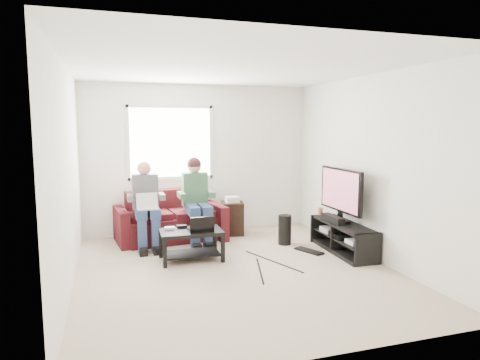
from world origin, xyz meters
name	(u,v)px	position (x,y,z in m)	size (l,w,h in m)	color
floor	(236,270)	(0.00, 0.00, 0.00)	(4.50, 4.50, 0.00)	#BDAD93
ceiling	(236,68)	(0.00, 0.00, 2.60)	(4.50, 4.50, 0.00)	white
wall_back	(199,159)	(0.00, 2.25, 1.30)	(4.50, 4.50, 0.00)	silver
wall_front	(319,201)	(0.00, -2.25, 1.30)	(4.50, 4.50, 0.00)	silver
wall_left	(67,178)	(-2.00, 0.00, 1.30)	(4.50, 4.50, 0.00)	silver
wall_right	(371,168)	(2.00, 0.00, 1.30)	(4.50, 4.50, 0.00)	silver
window	(171,143)	(-0.50, 2.23, 1.60)	(1.48, 0.04, 1.28)	white
sofa	(170,222)	(-0.60, 1.82, 0.30)	(1.81, 0.97, 0.81)	#4C1314
person_left	(146,201)	(-1.00, 1.53, 0.73)	(0.40, 0.70, 1.33)	#334872
person_right	(196,194)	(-0.20, 1.55, 0.79)	(0.40, 0.71, 1.37)	#334872
laptop_silver	(148,205)	(-1.00, 1.29, 0.70)	(0.32, 0.22, 0.24)	silver
coffee_table	(191,238)	(-0.47, 0.61, 0.32)	(0.87, 0.55, 0.43)	black
laptop_black	(200,223)	(-0.35, 0.53, 0.55)	(0.34, 0.24, 0.24)	black
controller_a	(170,228)	(-0.75, 0.73, 0.45)	(0.14, 0.09, 0.04)	silver
controller_b	(182,226)	(-0.57, 0.79, 0.45)	(0.14, 0.09, 0.04)	black
controller_c	(209,225)	(-0.17, 0.76, 0.45)	(0.14, 0.09, 0.04)	gray
tv_stand	(343,239)	(1.77, 0.31, 0.20)	(0.46, 1.36, 0.45)	black
tv	(341,192)	(1.77, 0.41, 0.91)	(0.12, 1.10, 0.81)	black
soundbar	(333,219)	(1.65, 0.41, 0.50)	(0.12, 0.50, 0.10)	black
drink_cup	(320,211)	(1.72, 0.94, 0.51)	(0.08, 0.08, 0.12)	#9E6544
console_white	(358,242)	(1.77, -0.09, 0.27)	(0.30, 0.22, 0.06)	silver
console_grey	(333,229)	(1.77, 0.61, 0.28)	(0.34, 0.26, 0.08)	gray
console_black	(345,235)	(1.77, 0.26, 0.27)	(0.38, 0.30, 0.07)	black
subwoofer	(285,230)	(1.11, 0.97, 0.24)	(0.21, 0.21, 0.47)	black
keyboard_floor	(309,251)	(1.30, 0.48, 0.01)	(0.16, 0.47, 0.03)	black
end_table	(232,217)	(0.49, 1.84, 0.30)	(0.38, 0.38, 0.67)	black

